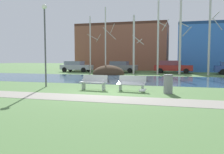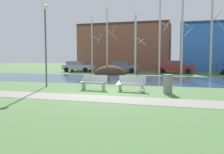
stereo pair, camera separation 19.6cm
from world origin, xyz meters
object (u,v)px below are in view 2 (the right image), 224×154
(parked_van_nearest_silver, at_px, (78,66))
(seagull, at_px, (142,91))
(trash_bin, at_px, (168,84))
(parked_hatch_third_red, at_px, (174,67))
(bench_right, at_px, (131,83))
(streetlamp, at_px, (45,32))
(parked_sedan_second_grey, at_px, (123,67))
(bench_left, at_px, (94,82))

(parked_van_nearest_silver, bearing_deg, seagull, -56.02)
(trash_bin, bearing_deg, parked_hatch_third_red, 90.75)
(bench_right, xyz_separation_m, parked_van_nearest_silver, (-11.11, 16.97, 0.31))
(streetlamp, relative_size, parked_van_nearest_silver, 1.21)
(trash_bin, height_order, parked_van_nearest_silver, parked_van_nearest_silver)
(parked_sedan_second_grey, relative_size, parked_hatch_third_red, 0.86)
(trash_bin, height_order, parked_sedan_second_grey, parked_sedan_second_grey)
(bench_left, distance_m, seagull, 3.05)
(streetlamp, distance_m, parked_van_nearest_silver, 17.49)
(trash_bin, bearing_deg, parked_sedan_second_grey, 111.14)
(trash_bin, height_order, streetlamp, streetlamp)
(streetlamp, bearing_deg, bench_right, -5.32)
(trash_bin, xyz_separation_m, streetlamp, (-7.84, 0.89, 3.03))
(parked_van_nearest_silver, bearing_deg, streetlamp, -72.10)
(seagull, distance_m, streetlamp, 7.43)
(bench_right, distance_m, parked_hatch_third_red, 17.85)
(bench_left, height_order, parked_sedan_second_grey, parked_sedan_second_grey)
(parked_hatch_third_red, bearing_deg, bench_right, -95.78)
(seagull, height_order, parked_van_nearest_silver, parked_van_nearest_silver)
(streetlamp, bearing_deg, bench_left, -8.72)
(parked_sedan_second_grey, xyz_separation_m, parked_hatch_third_red, (6.56, 0.52, 0.04))
(bench_right, bearing_deg, parked_sedan_second_grey, 105.46)
(streetlamp, bearing_deg, seagull, -9.53)
(trash_bin, bearing_deg, streetlamp, 173.50)
(bench_right, relative_size, parked_sedan_second_grey, 0.41)
(trash_bin, distance_m, parked_hatch_third_red, 18.12)
(parked_hatch_third_red, bearing_deg, trash_bin, -89.25)
(bench_right, bearing_deg, bench_left, 180.00)
(bench_right, xyz_separation_m, parked_hatch_third_red, (1.80, 17.76, 0.35))
(bench_left, relative_size, parked_van_nearest_silver, 0.38)
(seagull, bearing_deg, trash_bin, 8.55)
(seagull, bearing_deg, streetlamp, 170.47)
(streetlamp, relative_size, parked_hatch_third_red, 1.12)
(seagull, bearing_deg, bench_right, 141.91)
(seagull, bearing_deg, bench_left, 169.52)
(trash_bin, relative_size, parked_van_nearest_silver, 0.23)
(parked_van_nearest_silver, bearing_deg, parked_sedan_second_grey, 2.39)
(parked_van_nearest_silver, height_order, parked_sedan_second_grey, parked_van_nearest_silver)
(bench_right, distance_m, parked_van_nearest_silver, 20.29)
(trash_bin, relative_size, streetlamp, 0.19)
(bench_left, distance_m, parked_van_nearest_silver, 19.14)
(trash_bin, relative_size, parked_sedan_second_grey, 0.25)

